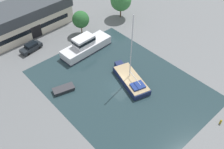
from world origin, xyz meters
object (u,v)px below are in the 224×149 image
object	(u,v)px
parked_car	(31,47)
sailboat_moored	(131,79)
quay_tree_by_water	(121,0)
motor_cruiser	(86,46)
warehouse_building	(25,17)
small_dinghy	(64,89)
quay_tree_near_building	(81,19)

from	to	relation	value
parked_car	sailboat_moored	size ratio (longest dim) A/B	0.36
quay_tree_by_water	sailboat_moored	xyz separation A→B (m)	(-14.67, -18.13, -3.68)
motor_cruiser	warehouse_building	bearing A→B (deg)	14.99
parked_car	small_dinghy	world-z (taller)	parked_car
warehouse_building	small_dinghy	world-z (taller)	warehouse_building
sailboat_moored	warehouse_building	bearing A→B (deg)	117.30
quay_tree_near_building	sailboat_moored	size ratio (longest dim) A/B	0.41
quay_tree_near_building	parked_car	world-z (taller)	quay_tree_near_building
sailboat_moored	motor_cruiser	bearing A→B (deg)	108.22
quay_tree_by_water	small_dinghy	xyz separation A→B (m)	(-24.93, -11.81, -4.00)
warehouse_building	parked_car	size ratio (longest dim) A/B	4.36
quay_tree_by_water	parked_car	distance (m)	23.73
sailboat_moored	small_dinghy	bearing A→B (deg)	164.76
quay_tree_near_building	motor_cruiser	world-z (taller)	quay_tree_near_building
quay_tree_by_water	sailboat_moored	size ratio (longest dim) A/B	0.51
warehouse_building	quay_tree_by_water	xyz separation A→B (m)	(20.12, -10.18, 1.16)
quay_tree_near_building	parked_car	bearing A→B (deg)	170.40
parked_car	quay_tree_near_building	bearing A→B (deg)	-109.27
motor_cruiser	small_dinghy	world-z (taller)	motor_cruiser
quay_tree_by_water	quay_tree_near_building	bearing A→B (deg)	178.10
parked_car	sailboat_moored	xyz separation A→B (m)	(8.69, -20.49, -0.20)
warehouse_building	parked_car	bearing A→B (deg)	-114.58
warehouse_building	small_dinghy	distance (m)	22.69
motor_cruiser	small_dinghy	distance (m)	11.77
warehouse_building	sailboat_moored	bearing A→B (deg)	-81.22
warehouse_building	motor_cruiser	bearing A→B (deg)	-74.22
parked_car	quay_tree_by_water	bearing A→B (deg)	-105.44
parked_car	warehouse_building	bearing A→B (deg)	-32.12
quay_tree_near_building	sailboat_moored	bearing A→B (deg)	-99.03
motor_cruiser	small_dinghy	xyz separation A→B (m)	(-9.86, -6.36, -1.02)
parked_car	motor_cruiser	world-z (taller)	motor_cruiser
parked_car	sailboat_moored	world-z (taller)	sailboat_moored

